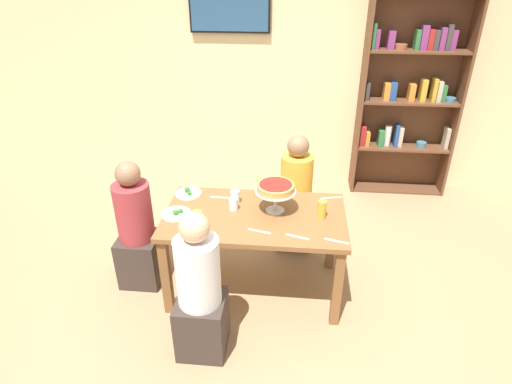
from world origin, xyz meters
TOP-DOWN VIEW (x-y plane):
  - ground_plane at (0.00, 0.00)m, footprint 12.00×12.00m
  - rear_partition at (0.00, 2.20)m, footprint 8.00×0.12m
  - dining_table at (0.00, 0.00)m, footprint 1.44×0.82m
  - bookshelf at (1.54, 2.02)m, footprint 1.10×0.30m
  - television at (-0.48, 2.11)m, footprint 0.89×0.05m
  - diner_far_right at (0.32, 0.70)m, footprint 0.34×0.34m
  - diner_head_west at (-1.00, 0.01)m, footprint 0.34×0.34m
  - diner_near_left at (-0.31, -0.69)m, footprint 0.34×0.34m
  - deep_dish_pizza_stand at (0.16, 0.07)m, footprint 0.32×0.32m
  - salad_plate_near_diner at (-0.60, 0.28)m, footprint 0.23×0.23m
  - salad_plate_far_diner at (-0.62, -0.06)m, footprint 0.23×0.23m
  - beer_glass_amber_tall at (0.52, 0.01)m, footprint 0.07×0.07m
  - beer_glass_amber_short at (-0.40, -0.24)m, footprint 0.08×0.08m
  - beer_glass_amber_spare at (0.02, 0.32)m, footprint 0.07×0.07m
  - water_glass_clear_near at (-0.18, 0.18)m, footprint 0.08×0.08m
  - water_glass_clear_far at (-0.18, 0.06)m, footprint 0.07×0.07m
  - cutlery_fork_near at (0.06, -0.24)m, footprint 0.18×0.06m
  - cutlery_knife_near at (-0.32, 0.24)m, footprint 0.18×0.02m
  - cutlery_fork_far at (0.62, 0.33)m, footprint 0.18×0.06m
  - cutlery_knife_far at (0.62, -0.31)m, footprint 0.18×0.06m
  - cutlery_spare_fork at (0.34, -0.28)m, footprint 0.18×0.07m

SIDE VIEW (x-z plane):
  - ground_plane at x=0.00m, z-range 0.00..0.00m
  - diner_far_right at x=0.32m, z-range -0.08..1.07m
  - diner_head_west at x=-1.00m, z-range -0.08..1.07m
  - diner_near_left at x=-0.31m, z-range -0.08..1.07m
  - dining_table at x=0.00m, z-range 0.27..1.01m
  - cutlery_fork_near at x=0.06m, z-range 0.74..0.74m
  - cutlery_knife_near at x=-0.32m, z-range 0.74..0.74m
  - cutlery_fork_far at x=0.62m, z-range 0.74..0.74m
  - cutlery_knife_far at x=0.62m, z-range 0.74..0.74m
  - cutlery_spare_fork at x=0.34m, z-range 0.74..0.74m
  - salad_plate_far_diner at x=-0.62m, z-range 0.72..0.78m
  - salad_plate_near_diner at x=-0.60m, z-range 0.72..0.79m
  - water_glass_clear_far at x=-0.18m, z-range 0.74..0.84m
  - water_glass_clear_near at x=-0.18m, z-range 0.74..0.85m
  - beer_glass_amber_short at x=-0.40m, z-range 0.74..0.89m
  - beer_glass_amber_tall at x=0.52m, z-range 0.74..0.89m
  - beer_glass_amber_spare at x=0.02m, z-range 0.74..0.90m
  - deep_dish_pizza_stand at x=0.16m, z-range 0.82..1.06m
  - bookshelf at x=1.54m, z-range 0.05..2.26m
  - rear_partition at x=0.00m, z-range 0.00..2.80m
  - television at x=-0.48m, z-range 1.79..2.29m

